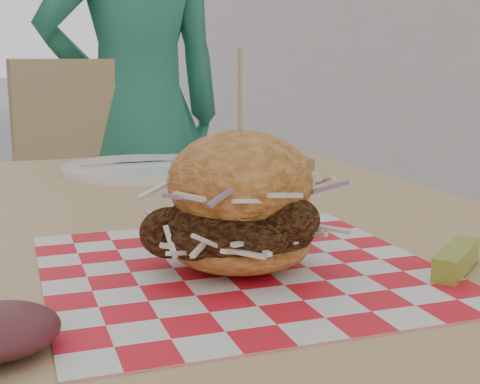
{
  "coord_description": "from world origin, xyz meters",
  "views": [
    {
      "loc": [
        -0.35,
        -1.0,
        0.94
      ],
      "look_at": [
        -0.15,
        -0.43,
        0.82
      ],
      "focal_mm": 50.0,
      "sensor_mm": 36.0,
      "label": 1
    }
  ],
  "objects_px": {
    "sandwich": "(240,209)",
    "diner": "(138,116)",
    "patio_chair": "(92,212)",
    "patio_table": "(199,281)"
  },
  "relations": [
    {
      "from": "diner",
      "to": "patio_table",
      "type": "relative_size",
      "value": 1.31
    },
    {
      "from": "sandwich",
      "to": "patio_chair",
      "type": "bearing_deg",
      "value": 90.13
    },
    {
      "from": "patio_chair",
      "to": "sandwich",
      "type": "relative_size",
      "value": 4.67
    },
    {
      "from": "sandwich",
      "to": "patio_table",
      "type": "bearing_deg",
      "value": 85.25
    },
    {
      "from": "diner",
      "to": "sandwich",
      "type": "xyz_separation_m",
      "value": [
        -0.16,
        -1.35,
        0.02
      ]
    },
    {
      "from": "patio_chair",
      "to": "sandwich",
      "type": "xyz_separation_m",
      "value": [
        0.0,
        -1.19,
        0.26
      ]
    },
    {
      "from": "patio_table",
      "to": "patio_chair",
      "type": "bearing_deg",
      "value": 91.15
    },
    {
      "from": "sandwich",
      "to": "diner",
      "type": "bearing_deg",
      "value": 83.29
    },
    {
      "from": "patio_table",
      "to": "patio_chair",
      "type": "relative_size",
      "value": 1.26
    },
    {
      "from": "diner",
      "to": "sandwich",
      "type": "relative_size",
      "value": 7.74
    }
  ]
}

